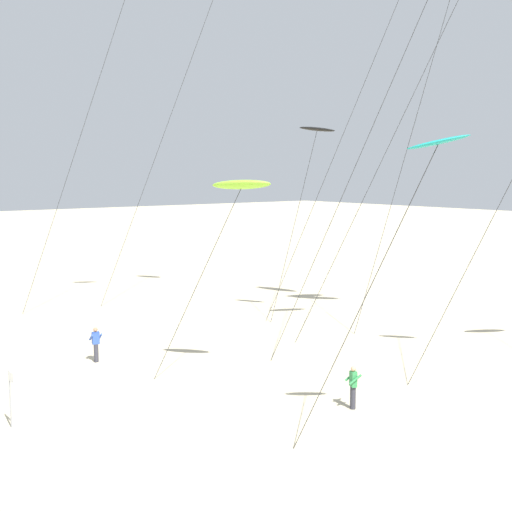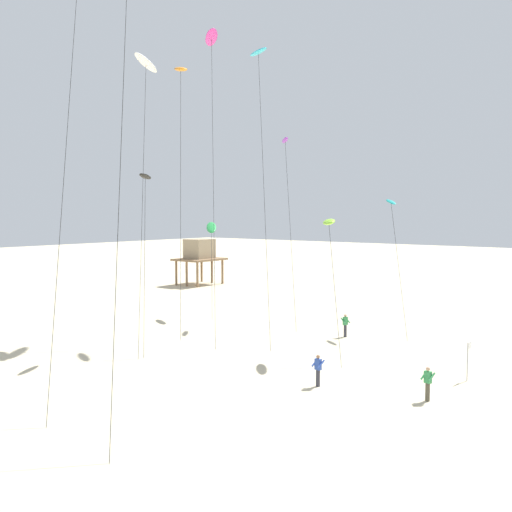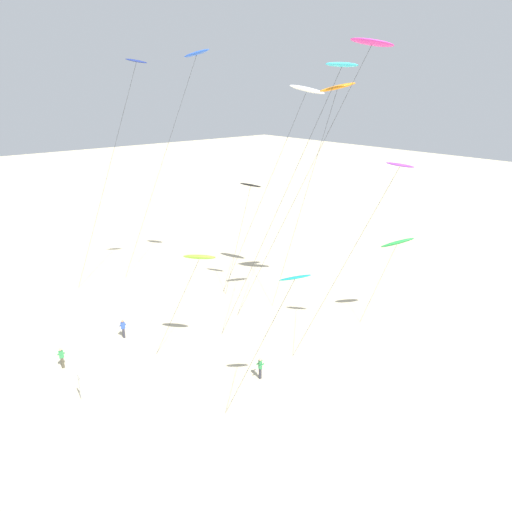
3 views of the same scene
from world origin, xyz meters
name	(u,v)px [view 2 (image 2 of 3)]	position (x,y,z in m)	size (l,w,h in m)	color
ground_plane	(363,382)	(0.00, 0.00, 0.00)	(260.00, 260.00, 0.00)	beige
kite_lime	(329,223)	(4.76, 5.02, 8.41)	(4.09, 3.75, 8.76)	#8CD833
kite_teal	(391,205)	(14.21, 5.20, 9.58)	(3.95, 3.72, 10.14)	teal
kite_green	(211,228)	(11.03, 20.75, 7.69)	(3.10, 3.01, 8.42)	green
kite_black	(145,179)	(-1.61, 15.12, 11.22)	(2.99, 2.60, 11.65)	black
kite_purple	(285,146)	(13.96, 14.88, 14.70)	(5.73, 5.35, 15.42)	purple
kite_white	(146,64)	(1.80, 18.69, 19.73)	(7.53, 6.44, 20.40)	white
kite_orange	(181,71)	(5.28, 18.64, 19.88)	(4.98, 4.96, 20.50)	orange
kite_cyan	(258,56)	(9.24, 14.14, 21.13)	(7.35, 7.30, 21.68)	#33BFE0
kite_magenta	(211,39)	(8.51, 18.34, 22.93)	(9.11, 8.55, 23.61)	#D8339E
kite_flyer_nearest	(318,370)	(-2.08, 1.51, 0.89)	(0.58, 0.60, 1.67)	#33333D
kite_flyer_middle	(428,383)	(-0.93, -3.96, 0.89)	(0.60, 0.62, 1.67)	#4C4738
kite_flyer_furthest	(345,325)	(9.78, 6.58, 0.89)	(0.69, 0.67, 1.67)	#33333D
stilt_house	(199,252)	(26.54, 36.76, 4.05)	(5.74, 4.48, 5.70)	#846647
marker_flag	(469,353)	(3.84, -4.30, 1.49)	(0.56, 0.05, 2.10)	gray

